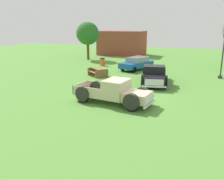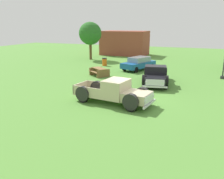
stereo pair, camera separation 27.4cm
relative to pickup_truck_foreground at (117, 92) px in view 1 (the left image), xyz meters
The scene contains 9 objects.
ground_plane 1.22m from the pickup_truck_foreground, 56.68° to the left, with size 80.00×80.00×0.00m, color #548C38.
pickup_truck_foreground is the anchor object (origin of this frame).
pickup_truck_behind_left 6.14m from the pickup_truck_foreground, 79.00° to the left, with size 2.89×5.46×1.59m.
sedan_distant_a 12.18m from the pickup_truck_foreground, 99.39° to the left, with size 3.20×4.64×1.43m.
lamp_post_near 12.57m from the pickup_truck_foreground, 58.18° to the left, with size 0.36×0.36×4.56m.
picnic_table 8.79m from the pickup_truck_foreground, 122.30° to the left, with size 2.33×2.27×0.78m.
trash_can 14.75m from the pickup_truck_foreground, 116.80° to the left, with size 0.59×0.59×0.95m.
oak_tree_west 20.55m from the pickup_truck_foreground, 121.57° to the left, with size 3.19×3.19×5.27m.
brick_pavilion 25.66m from the pickup_truck_foreground, 107.97° to the left, with size 7.30×4.44×3.86m.
Camera 1 is at (4.46, -14.77, 5.00)m, focal length 38.77 mm.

